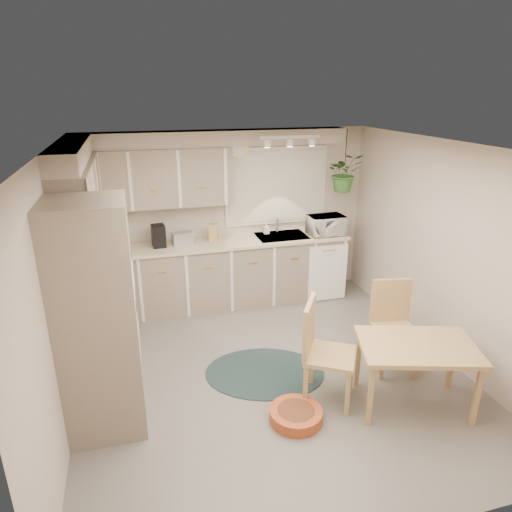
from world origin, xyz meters
name	(u,v)px	position (x,y,z in m)	size (l,w,h in m)	color
floor	(271,371)	(0.00, 0.00, 0.00)	(4.20, 4.20, 0.00)	#5E5853
ceiling	(274,147)	(0.00, 0.00, 2.40)	(4.20, 4.20, 0.00)	white
wall_back	(229,216)	(0.00, 2.10, 1.20)	(4.00, 0.04, 2.40)	#B5A595
wall_front	(380,398)	(0.00, -2.10, 1.20)	(4.00, 0.04, 2.40)	#B5A595
wall_left	(59,292)	(-2.00, 0.00, 1.20)	(0.04, 4.20, 2.40)	#B5A595
wall_right	(444,252)	(2.00, 0.00, 1.20)	(0.04, 4.20, 2.40)	#B5A595
base_cab_left	(107,318)	(-1.70, 0.88, 0.45)	(0.60, 1.85, 0.90)	gray
base_cab_back	(220,274)	(-0.20, 1.80, 0.45)	(3.60, 0.60, 0.90)	gray
counter_left	(103,280)	(-1.69, 0.88, 0.92)	(0.64, 1.89, 0.04)	beige
counter_back	(219,243)	(-0.20, 1.79, 0.92)	(3.64, 0.64, 0.04)	beige
oven_stack	(97,321)	(-1.68, -0.38, 1.05)	(0.65, 0.65, 2.10)	gray
wall_oven_face	(136,317)	(-1.35, -0.38, 1.05)	(0.02, 0.56, 0.58)	white
upper_cab_left	(80,198)	(-1.82, 1.00, 1.83)	(0.35, 2.00, 0.75)	gray
upper_cab_back	(154,178)	(-1.00, 1.93, 1.83)	(2.00, 0.35, 0.75)	gray
soffit_left	(71,152)	(-1.85, 1.00, 2.30)	(0.30, 2.00, 0.20)	#B5A595
soffit_back	(214,138)	(-0.20, 1.95, 2.30)	(3.60, 0.30, 0.20)	#B5A595
cooktop	(101,299)	(-1.68, 0.30, 0.94)	(0.52, 0.58, 0.02)	white
range_hood	(94,256)	(-1.70, 0.30, 1.40)	(0.40, 0.60, 0.14)	white
window_blinds	(276,186)	(0.70, 2.07, 1.60)	(1.40, 0.02, 1.00)	silver
window_frame	(276,186)	(0.70, 2.08, 1.60)	(1.50, 0.02, 1.10)	beige
sink	(282,239)	(0.70, 1.80, 0.90)	(0.70, 0.48, 0.10)	#9A9EA1
dishwasher_front	(328,273)	(1.30, 1.49, 0.42)	(0.58, 0.01, 0.83)	white
track_light_bar	(290,137)	(0.70, 1.55, 2.33)	(0.80, 0.04, 0.04)	white
wall_clock	(238,146)	(0.15, 2.07, 2.18)	(0.30, 0.30, 0.03)	gold
dining_table	(414,375)	(1.15, -0.89, 0.33)	(1.06, 0.71, 0.67)	tan
chair_left	(331,353)	(0.41, -0.59, 0.52)	(0.48, 0.48, 1.04)	tan
chair_back	(395,329)	(1.30, -0.29, 0.49)	(0.46, 0.46, 0.98)	tan
braided_rug	(265,372)	(-0.08, -0.01, 0.01)	(1.30, 0.97, 0.01)	black
pet_bed	(296,415)	(-0.01, -0.81, 0.06)	(0.50, 0.50, 0.11)	#B95725
microwave	(326,223)	(1.33, 1.70, 1.11)	(0.50, 0.28, 0.34)	white
soap_bottle	(266,231)	(0.52, 1.95, 0.98)	(0.08, 0.17, 0.08)	white
hanging_plant	(344,177)	(1.56, 1.70, 1.76)	(0.48, 0.53, 0.41)	#2F5D25
coffee_maker	(159,236)	(-1.01, 1.80, 1.09)	(0.16, 0.20, 0.29)	black
toaster	(182,238)	(-0.70, 1.82, 1.02)	(0.27, 0.16, 0.17)	#9A9EA1
knife_block	(213,232)	(-0.27, 1.85, 1.06)	(0.11, 0.11, 0.24)	tan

